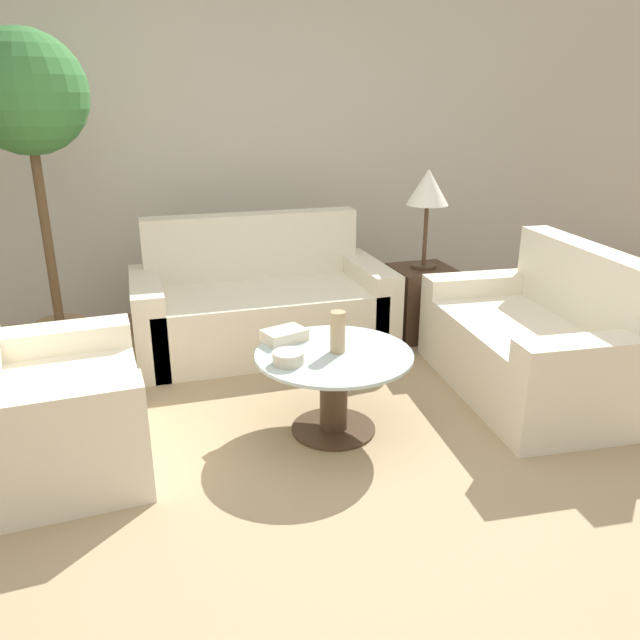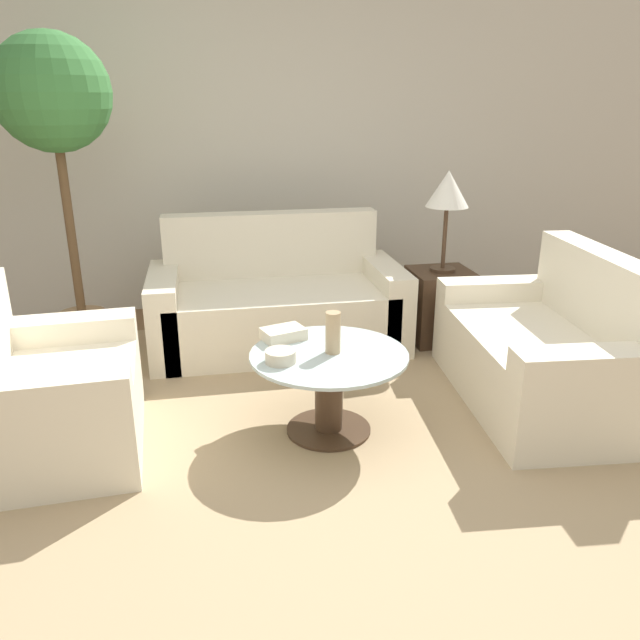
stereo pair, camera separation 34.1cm
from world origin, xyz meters
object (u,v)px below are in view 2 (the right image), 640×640
Objects in this scene: armchair at (41,399)px; coffee_table at (329,382)px; table_lamp at (448,193)px; vase at (333,333)px; book_stack at (283,334)px; bowl at (281,356)px; sofa_main at (277,304)px; loveseat at (550,355)px; potted_plant at (55,114)px.

coffee_table is (1.45, -0.08, 0.01)m from armchair.
vase is (-1.05, -1.17, -0.52)m from table_lamp.
vase is 0.84× the size of book_stack.
armchair is at bearing 172.72° from bowl.
sofa_main reaches higher than bowl.
potted_plant is at bearing -109.92° from loveseat.
loveseat is at bearing -24.61° from potted_plant.
book_stack is at bearing -94.88° from sofa_main.
book_stack reaches higher than coffee_table.
sofa_main is at bearing -49.88° from armchair.
armchair is 1.27m from book_stack.
armchair is 0.70× the size of loveseat.
table_lamp is at bearing -160.79° from loveseat.
vase is 0.30m from bowl.
armchair reaches higher than coffee_table.
armchair is 1.27× the size of coffee_table.
potted_plant is at bearing -2.86° from armchair.
table_lamp is (-0.27, 1.05, 0.79)m from loveseat.
sofa_main is 1.85m from armchair.
armchair reaches higher than bowl.
coffee_table is 2.42m from potted_plant.
bowl is at bearing -136.92° from table_lamp.
sofa_main is 1.19× the size of loveseat.
table_lamp is 1.69m from book_stack.
coffee_table is 0.33m from bowl.
loveseat is 3.35m from potted_plant.
table_lamp is 2.60m from potted_plant.
bowl is at bearing -165.26° from vase.
loveseat reaches higher than book_stack.
armchair is 4.74× the size of vase.
armchair is 1.50m from vase.
coffee_table is 3.74× the size of vase.
sofa_main is 0.84× the size of potted_plant.
table_lamp is (2.52, 1.09, 0.80)m from armchair.
sofa_main is at bearing 95.56° from vase.
table_lamp is at bearing -70.06° from armchair.
vase is at bearing -96.54° from armchair.
potted_plant is 2.05m from book_stack.
loveseat reaches higher than coffee_table.
coffee_table is 3.16× the size of book_stack.
potted_plant reaches higher than sofa_main.
coffee_table is at bearing -132.30° from table_lamp.
book_stack is at bearing 130.88° from coffee_table.
table_lamp reaches higher than armchair.
armchair is at bearing -156.53° from table_lamp.
sofa_main is 2.14× the size of coffee_table.
sofa_main is 1.91m from loveseat.
sofa_main is 1.69× the size of armchair.
armchair reaches higher than book_stack.
loveseat is 0.71× the size of potted_plant.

